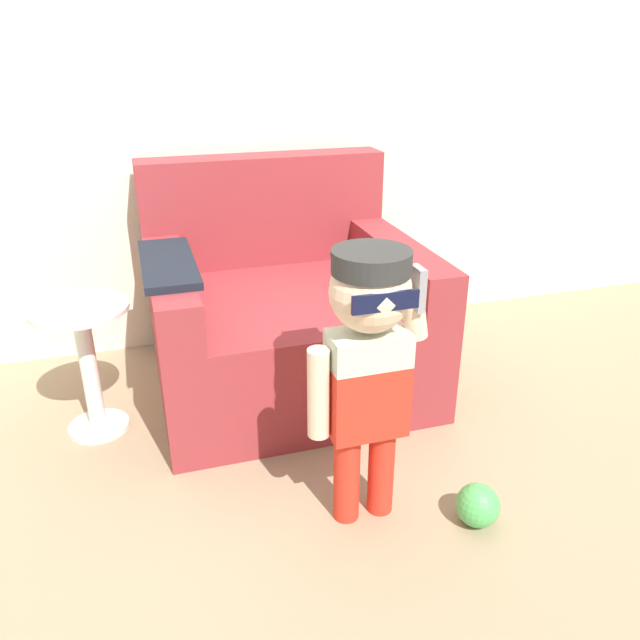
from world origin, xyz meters
TOP-DOWN VIEW (x-y plane):
  - ground_plane at (0.00, 0.00)m, footprint 10.00×10.00m
  - wall_back at (0.00, 0.73)m, footprint 10.00×0.05m
  - armchair at (0.10, 0.17)m, footprint 1.16×1.04m
  - person_child at (0.12, -0.79)m, footprint 0.38×0.28m
  - side_table at (-0.74, -0.01)m, footprint 0.37×0.37m
  - toy_ball at (0.46, -0.95)m, footprint 0.14×0.14m

SIDE VIEW (x-z plane):
  - ground_plane at x=0.00m, z-range 0.00..0.00m
  - toy_ball at x=0.46m, z-range 0.00..0.14m
  - side_table at x=-0.74m, z-range 0.05..0.60m
  - armchair at x=0.10m, z-range -0.15..0.81m
  - person_child at x=0.12m, z-range 0.15..1.08m
  - wall_back at x=0.00m, z-range 0.00..2.60m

